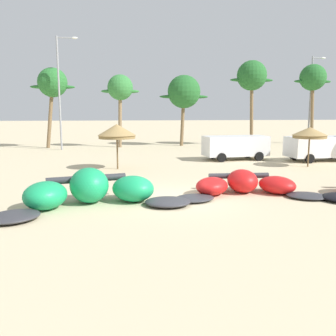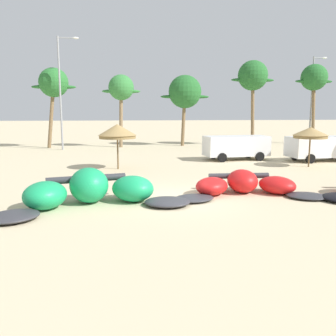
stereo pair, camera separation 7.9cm
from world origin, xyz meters
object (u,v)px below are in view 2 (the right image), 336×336
palm_center_left (185,92)px  parked_van (321,147)px  beach_umbrella_middle (311,133)px  kite_left_of_center (245,185)px  lamppost_west (62,88)px  parked_car_second (235,146)px  kite_left (91,191)px  palm_left_of_gap (121,89)px  palm_right_of_gap (314,79)px  beach_umbrella_near_van (117,131)px  lamppost_west_center (313,96)px  palm_center_right (253,77)px  palm_left (53,84)px

palm_center_left → parked_van: bearing=-58.1°
beach_umbrella_middle → kite_left_of_center: bearing=-133.9°
lamppost_west → kite_left_of_center: bearing=-61.1°
parked_car_second → kite_left: bearing=-128.4°
palm_left_of_gap → lamppost_west: size_ratio=0.70×
beach_umbrella_middle → palm_left_of_gap: 19.92m
parked_van → palm_left_of_gap: bearing=140.4°
kite_left_of_center → palm_right_of_gap: size_ratio=0.80×
beach_umbrella_near_van → palm_right_of_gap: 27.01m
kite_left_of_center → lamppost_west_center: (15.90, 23.70, 5.00)m
palm_center_left → lamppost_west_center: size_ratio=0.77×
palm_center_right → palm_right_of_gap: bearing=8.9°
palm_center_left → lamppost_west: 12.62m
beach_umbrella_middle → parked_car_second: beach_umbrella_middle is taller
palm_left → lamppost_west_center: size_ratio=0.82×
palm_center_left → palm_center_right: size_ratio=0.83×
palm_center_right → palm_left_of_gap: bearing=179.7°
palm_left → lamppost_west: lamppost_west is taller
kite_left → lamppost_west_center: 33.93m
palm_left_of_gap → palm_center_left: (6.73, 0.79, -0.26)m
parked_car_second → palm_left: 19.74m
palm_left → lamppost_west_center: bearing=2.6°
kite_left_of_center → palm_right_of_gap: 29.00m
parked_van → lamppost_west_center: (6.63, 13.80, 4.31)m
parked_van → lamppost_west: 23.53m
beach_umbrella_near_van → kite_left_of_center: bearing=-53.4°
palm_left_of_gap → kite_left: bearing=-92.8°
parked_van → palm_left: 25.56m
beach_umbrella_middle → palm_center_right: palm_center_right is taller
parked_van → palm_left_of_gap: size_ratio=0.72×
parked_van → lamppost_west: lamppost_west is taller
parked_car_second → lamppost_west_center: lamppost_west_center is taller
kite_left → palm_left: 24.88m
beach_umbrella_near_van → parked_car_second: bearing=21.2°
lamppost_west_center → palm_center_left: bearing=-177.4°
beach_umbrella_middle → parked_van: size_ratio=0.50×
kite_left → parked_car_second: (9.81, 12.37, 0.54)m
kite_left → palm_center_right: bearing=57.2°
parked_car_second → palm_center_left: (-1.95, 11.75, 4.62)m
beach_umbrella_middle → palm_left: 24.91m
lamppost_west → lamppost_west_center: 27.35m
kite_left_of_center → lamppost_west_center: 28.97m
palm_left_of_gap → lamppost_west_center: bearing=3.9°
parked_van → palm_center_right: size_ratio=0.59×
beach_umbrella_middle → palm_left: (-19.30, 15.19, 4.14)m
lamppost_west → parked_car_second: bearing=-32.5°
kite_left_of_center → palm_left_of_gap: size_ratio=0.96×
palm_right_of_gap → parked_car_second: bearing=-136.5°
beach_umbrella_near_van → lamppost_west_center: size_ratio=0.30×
palm_center_left → palm_center_right: bearing=-6.9°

